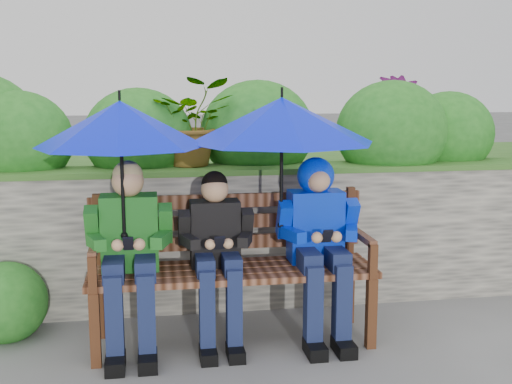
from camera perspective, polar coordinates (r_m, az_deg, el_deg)
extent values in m
plane|color=#5D5D5B|center=(4.21, 0.23, -13.09)|extent=(60.00, 60.00, 0.00)
cube|color=#595852|center=(4.76, -1.29, -4.05)|extent=(8.00, 0.40, 1.00)
cube|color=#2B5F20|center=(4.66, -1.31, 2.05)|extent=(8.00, 0.42, 0.04)
cube|color=#2B5F20|center=(5.92, -2.94, -1.52)|extent=(8.00, 2.00, 0.96)
ellipsoid|color=#20661D|center=(4.88, -20.39, 4.41)|extent=(0.77, 0.62, 0.70)
ellipsoid|color=#20661D|center=(4.81, -10.42, 4.86)|extent=(0.80, 0.64, 0.72)
ellipsoid|color=#20661D|center=(4.95, 0.14, 5.42)|extent=(0.87, 0.70, 0.78)
ellipsoid|color=#20661D|center=(5.05, 11.99, 5.29)|extent=(0.87, 0.70, 0.78)
ellipsoid|color=#20661D|center=(5.40, 16.70, 5.00)|extent=(0.75, 0.60, 0.68)
sphere|color=#C07A96|center=(4.75, -17.48, 3.44)|extent=(0.14, 0.14, 0.14)
sphere|color=#C07A96|center=(4.75, -1.11, 3.89)|extent=(0.14, 0.14, 0.14)
sphere|color=#C07A96|center=(5.34, 18.92, 4.01)|extent=(0.14, 0.14, 0.14)
imported|color=#20661D|center=(4.69, -5.61, 6.22)|extent=(0.58, 0.50, 0.64)
imported|color=#20661D|center=(5.04, 12.44, 6.39)|extent=(0.37, 0.37, 0.66)
sphere|color=#20661D|center=(4.50, -21.36, -9.15)|extent=(0.53, 0.53, 0.53)
cube|color=#4B2915|center=(3.89, -14.12, -11.84)|extent=(0.06, 0.06, 0.45)
cube|color=#4B2915|center=(4.30, -13.65, -9.68)|extent=(0.06, 0.06, 0.45)
cube|color=#4B2915|center=(4.09, 10.20, -10.58)|extent=(0.06, 0.06, 0.45)
cube|color=#4B2915|center=(4.49, 8.28, -8.68)|extent=(0.06, 0.06, 0.45)
cube|color=#442312|center=(3.85, -1.71, -7.90)|extent=(1.78, 0.10, 0.04)
cube|color=#442312|center=(3.98, -1.96, -7.35)|extent=(1.78, 0.10, 0.04)
cube|color=#442312|center=(4.10, -2.20, -6.83)|extent=(1.78, 0.10, 0.04)
cube|color=#442312|center=(4.22, -2.42, -6.34)|extent=(1.78, 0.10, 0.04)
cube|color=#4B2915|center=(4.19, -13.89, -3.52)|extent=(0.05, 0.05, 0.49)
cube|color=#442312|center=(3.96, -14.13, -4.72)|extent=(0.05, 0.46, 0.04)
cube|color=#4B2915|center=(3.78, -14.33, -7.15)|extent=(0.05, 0.05, 0.22)
cube|color=#4B2915|center=(4.38, 8.35, -2.76)|extent=(0.05, 0.05, 0.49)
cube|color=#442312|center=(4.16, 9.35, -3.86)|extent=(0.05, 0.46, 0.04)
cube|color=#4B2915|center=(3.99, 10.34, -6.11)|extent=(0.05, 0.05, 0.22)
cube|color=#442312|center=(4.24, -2.52, -4.46)|extent=(1.78, 0.03, 0.09)
cube|color=#442312|center=(4.21, -2.54, -2.63)|extent=(1.78, 0.03, 0.09)
cube|color=#442312|center=(4.18, -2.55, -0.78)|extent=(1.78, 0.03, 0.09)
cube|color=#1F7624|center=(4.04, -11.17, -3.53)|extent=(0.35, 0.20, 0.47)
sphere|color=tan|center=(3.96, -11.33, 0.94)|extent=(0.19, 0.19, 0.19)
sphere|color=tan|center=(3.96, -11.34, 1.44)|extent=(0.18, 0.18, 0.18)
cube|color=#101642|center=(3.93, -12.49, -6.57)|extent=(0.12, 0.33, 0.12)
cube|color=#101642|center=(3.86, -12.47, -11.14)|extent=(0.10, 0.11, 0.55)
cube|color=black|center=(3.89, -12.38, -14.66)|extent=(0.11, 0.22, 0.08)
cube|color=#101642|center=(3.92, -9.80, -6.51)|extent=(0.12, 0.33, 0.12)
cube|color=#101642|center=(3.85, -9.69, -11.08)|extent=(0.10, 0.11, 0.55)
cube|color=black|center=(3.88, -9.59, -14.61)|extent=(0.11, 0.22, 0.08)
cube|color=#1F7624|center=(3.99, -14.37, -2.92)|extent=(0.08, 0.19, 0.26)
cube|color=#1F7624|center=(3.87, -14.03, -4.36)|extent=(0.13, 0.22, 0.07)
sphere|color=tan|center=(3.77, -12.20, -4.65)|extent=(0.07, 0.07, 0.07)
cube|color=#1F7624|center=(3.97, -8.05, -2.76)|extent=(0.08, 0.19, 0.26)
cube|color=#1F7624|center=(3.86, -8.43, -4.22)|extent=(0.13, 0.22, 0.07)
sphere|color=tan|center=(3.77, -10.34, -4.61)|extent=(0.07, 0.07, 0.07)
cube|color=black|center=(3.76, -11.28, -4.52)|extent=(0.06, 0.07, 0.09)
cube|color=black|center=(4.06, -3.67, -3.67)|extent=(0.31, 0.18, 0.42)
sphere|color=tan|center=(3.98, -3.69, 0.27)|extent=(0.17, 0.17, 0.17)
sphere|color=black|center=(3.99, -3.71, 0.72)|extent=(0.16, 0.16, 0.16)
cube|color=#101642|center=(3.95, -4.62, -6.36)|extent=(0.11, 0.29, 0.11)
cube|color=#101642|center=(3.90, -4.38, -10.76)|extent=(0.09, 0.10, 0.54)
cube|color=black|center=(3.93, -4.26, -14.22)|extent=(0.10, 0.20, 0.07)
cube|color=#101642|center=(3.97, -2.26, -6.27)|extent=(0.11, 0.29, 0.11)
cube|color=#101642|center=(3.91, -1.96, -10.65)|extent=(0.09, 0.10, 0.54)
cube|color=black|center=(3.95, -1.83, -14.09)|extent=(0.10, 0.20, 0.07)
cube|color=black|center=(3.99, -6.40, -3.15)|extent=(0.07, 0.17, 0.23)
cube|color=black|center=(3.89, -5.89, -4.43)|extent=(0.12, 0.19, 0.06)
sphere|color=tan|center=(3.82, -4.11, -4.67)|extent=(0.06, 0.06, 0.06)
cube|color=black|center=(4.03, -0.85, -2.97)|extent=(0.07, 0.17, 0.23)
cube|color=black|center=(3.92, -0.99, -4.26)|extent=(0.12, 0.19, 0.06)
sphere|color=tan|center=(3.83, -2.49, -4.61)|extent=(0.06, 0.06, 0.06)
cube|color=black|center=(3.81, -3.28, -4.54)|extent=(0.06, 0.07, 0.09)
cube|color=#0009C8|center=(4.17, 5.29, -3.02)|extent=(0.34, 0.20, 0.46)
sphere|color=tan|center=(4.09, 5.43, 1.26)|extent=(0.19, 0.19, 0.19)
sphere|color=#0009C8|center=(4.12, 5.33, 1.45)|extent=(0.24, 0.24, 0.24)
sphere|color=tan|center=(4.05, 5.60, 1.02)|extent=(0.14, 0.14, 0.14)
cube|color=#101642|center=(4.04, 4.59, -5.93)|extent=(0.12, 0.32, 0.12)
cube|color=#101642|center=(3.97, 5.11, -10.33)|extent=(0.10, 0.11, 0.55)
cube|color=black|center=(4.00, 5.28, -13.75)|extent=(0.11, 0.22, 0.08)
cube|color=#101642|center=(4.08, 7.06, -5.79)|extent=(0.12, 0.32, 0.12)
cube|color=#101642|center=(4.02, 7.64, -10.14)|extent=(0.10, 0.11, 0.55)
cube|color=black|center=(4.05, 7.82, -13.52)|extent=(0.11, 0.22, 0.08)
cube|color=#0009C8|center=(4.06, 2.53, -2.46)|extent=(0.08, 0.18, 0.26)
cube|color=#0009C8|center=(3.95, 3.35, -3.83)|extent=(0.13, 0.21, 0.07)
sphere|color=tan|center=(3.90, 5.45, -4.06)|extent=(0.07, 0.07, 0.07)
cube|color=#0009C8|center=(4.17, 8.36, -2.23)|extent=(0.08, 0.18, 0.26)
cube|color=#0009C8|center=(4.05, 8.49, -3.60)|extent=(0.13, 0.21, 0.07)
sphere|color=tan|center=(3.93, 7.15, -3.98)|extent=(0.07, 0.07, 0.07)
cube|color=black|center=(3.90, 6.34, -3.91)|extent=(0.06, 0.07, 0.09)
cone|color=#0014ED|center=(3.84, -11.96, 5.94)|extent=(1.00, 1.00, 0.27)
cylinder|color=black|center=(3.83, -12.05, 8.40)|extent=(0.02, 0.02, 0.06)
cylinder|color=black|center=(3.87, -11.79, 1.00)|extent=(0.02, 0.02, 0.67)
sphere|color=black|center=(3.93, -11.62, -3.81)|extent=(0.04, 0.04, 0.04)
cone|color=#0014ED|center=(3.95, 2.30, 6.40)|extent=(1.17, 1.17, 0.28)
cylinder|color=black|center=(3.94, 2.32, 8.86)|extent=(0.02, 0.02, 0.06)
cylinder|color=black|center=(3.98, 2.27, 1.67)|extent=(0.02, 0.02, 0.66)
sphere|color=black|center=(4.04, 2.24, -2.96)|extent=(0.04, 0.04, 0.04)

